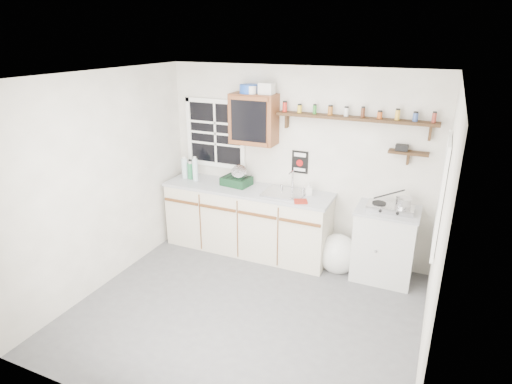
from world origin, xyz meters
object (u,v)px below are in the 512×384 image
Objects in this scene: upper_cabinet at (254,119)px; hotplate at (391,208)px; dish_rack at (237,179)px; main_cabinet at (247,219)px; spice_shelf at (354,118)px; right_cabinet at (384,244)px.

hotplate is (1.82, -0.14, -0.88)m from upper_cabinet.
upper_cabinet is 1.60× the size of dish_rack.
hotplate reaches higher than main_cabinet.
main_cabinet is at bearing 179.25° from hotplate.
upper_cabinet is 0.34× the size of spice_shelf.
right_cabinet is at bearing 138.00° from hotplate.
right_cabinet is 0.48× the size of spice_shelf.
spice_shelf reaches higher than right_cabinet.
dish_rack reaches higher than right_cabinet.
upper_cabinet is 2.03m from hotplate.
upper_cabinet reaches higher than hotplate.
hotplate is (1.86, 0.01, 0.48)m from main_cabinet.
main_cabinet reaches higher than right_cabinet.
dish_rack is at bearing 177.55° from hotplate.
dish_rack is at bearing 179.02° from right_cabinet.
main_cabinet is 2.54× the size of right_cabinet.
right_cabinet is at bearing -19.58° from spice_shelf.
spice_shelf is 1.75m from dish_rack.
right_cabinet is 1.68× the size of hotplate.
spice_shelf is at bearing 158.41° from hotplate.
dish_rack reaches higher than main_cabinet.
upper_cabinet reaches higher than main_cabinet.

